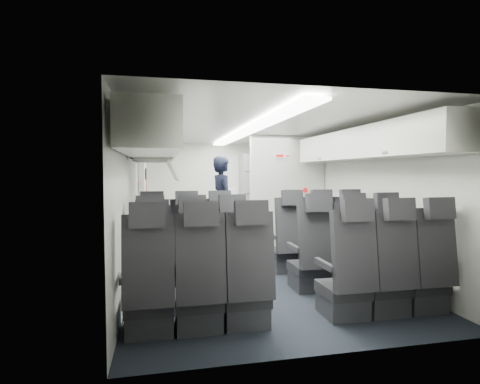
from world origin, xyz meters
name	(u,v)px	position (x,y,z in m)	size (l,w,h in m)	color
cabin_shell	(245,195)	(0.00, 0.00, 1.12)	(3.41, 6.01, 2.16)	black
seat_row_front	(253,247)	(0.00, -0.53, 0.40)	(3.33, 0.56, 1.24)	#27272A
seat_row_mid	(271,261)	(0.00, -1.43, 0.40)	(3.33, 0.56, 1.24)	#27272A
seat_row_rear	(298,282)	(0.00, -2.33, 0.40)	(3.33, 0.56, 1.24)	#27272A
overhead_bin_left_rear	(150,133)	(-1.40, -2.00, 1.86)	(0.53, 1.80, 0.40)	white
overhead_bin_left_front_open	(151,154)	(-1.44, -0.25, 1.74)	(0.64, 1.70, 0.72)	#9E9E93
overhead_bin_right_rear	(406,139)	(1.40, -2.00, 1.86)	(0.53, 1.80, 0.40)	white
overhead_bin_right_front	(335,148)	(1.40, -0.25, 1.86)	(0.53, 1.70, 0.40)	white
bulkhead_partition	(287,194)	(0.98, 0.80, 1.08)	(1.40, 0.15, 2.13)	silver
galley_unit	(259,195)	(0.95, 2.72, 0.95)	(0.85, 0.52, 1.90)	#939399
boarding_door	(143,200)	(-1.64, 1.55, 0.95)	(0.12, 1.27, 1.86)	silver
flight_attendant	(222,202)	(-0.13, 1.42, 0.90)	(0.65, 0.43, 1.79)	black
carry_on_bag	(157,149)	(-1.35, -0.08, 1.83)	(0.41, 0.28, 0.24)	black
papers	(233,192)	(0.06, 1.37, 1.11)	(0.19, 0.02, 0.13)	white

